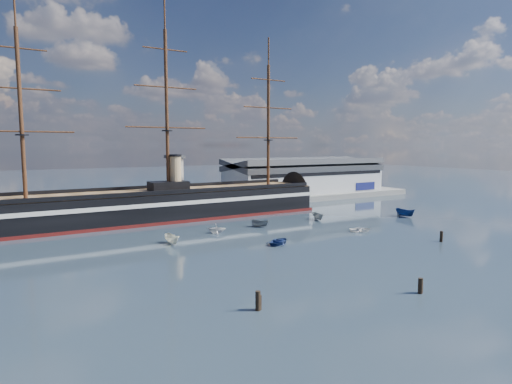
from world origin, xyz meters
TOP-DOWN VIEW (x-y plane):
  - ground at (0.00, 40.00)m, footprint 600.00×600.00m
  - quay at (10.00, 76.00)m, footprint 180.00×18.00m
  - warehouse at (58.00, 80.00)m, footprint 63.00×21.00m
  - quay_tower at (3.00, 73.00)m, footprint 5.00×5.00m
  - warship at (-7.48, 60.00)m, footprint 112.89×16.44m
  - motorboat_a at (-13.49, 31.16)m, footprint 6.27×2.62m
  - motorboat_b at (5.18, 20.01)m, footprint 2.89×3.78m
  - motorboat_c at (29.79, 37.65)m, footprint 6.31×3.50m
  - motorboat_d at (-0.93, 36.33)m, footprint 5.85×7.08m
  - motorboat_e at (28.29, 20.48)m, footprint 2.23×3.37m
  - motorboat_f at (54.10, 29.25)m, footprint 7.20×2.84m
  - motorboat_g at (11.34, 37.47)m, footprint 5.70×4.67m
  - piling_near_left at (-16.89, -7.65)m, footprint 0.64×0.64m
  - piling_near_mid at (4.99, -13.93)m, footprint 0.64×0.64m
  - piling_far_right at (34.88, 4.15)m, footprint 0.64×0.64m

SIDE VIEW (x-z plane):
  - ground at x=0.00m, z-range 0.00..0.00m
  - quay at x=10.00m, z-range -1.00..1.00m
  - motorboat_a at x=-13.49m, z-range -1.23..1.23m
  - motorboat_b at x=5.18m, z-range -0.82..0.82m
  - motorboat_c at x=29.79m, z-range -1.19..1.19m
  - motorboat_d at x=-0.93m, z-range -1.20..1.20m
  - motorboat_e at x=28.29m, z-range -0.73..0.73m
  - motorboat_f at x=54.10m, z-range -1.42..1.42m
  - motorboat_g at x=11.34m, z-range -1.10..1.10m
  - piling_near_left at x=-16.89m, z-range -1.56..1.56m
  - piling_near_mid at x=4.99m, z-range -1.41..1.41m
  - piling_far_right at x=34.88m, z-range -1.48..1.48m
  - warship at x=-7.48m, z-range -22.93..31.01m
  - warehouse at x=58.00m, z-range 2.18..13.78m
  - quay_tower at x=3.00m, z-range 2.25..17.25m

